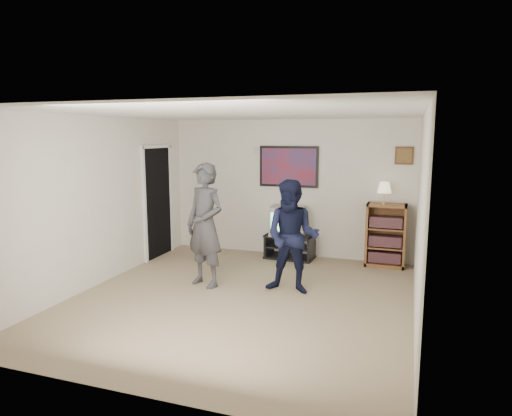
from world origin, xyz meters
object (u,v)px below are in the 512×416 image
Objects in this scene: crt_television at (288,221)px; person_short at (292,237)px; media_stand at (290,246)px; bookshelf at (386,235)px; person_tall at (205,225)px.

person_short is (0.53, -1.74, 0.11)m from crt_television.
crt_television is (-0.04, 0.00, 0.48)m from media_stand.
person_short reaches higher than media_stand.
person_short reaches higher than bookshelf.
media_stand is 1.90m from person_short.
person_short is at bearing 24.94° from person_tall.
person_short reaches higher than crt_television.
person_short is (0.48, -1.74, 0.59)m from media_stand.
person_short is at bearing -79.83° from crt_television.
person_tall is at bearing -119.00° from crt_television.
media_stand is 0.56× the size of person_short.
media_stand is at bearing -6.69° from crt_television.
person_tall is (-0.76, -1.86, 0.22)m from crt_television.
person_tall is (-2.47, -1.91, 0.38)m from bookshelf.
media_stand is at bearing 86.20° from person_tall.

